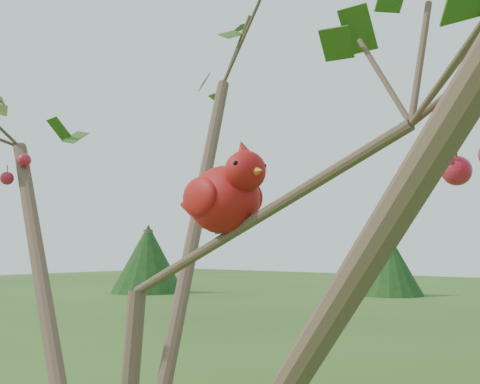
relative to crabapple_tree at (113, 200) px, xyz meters
The scene contains 2 objects.
crabapple_tree is the anchor object (origin of this frame).
cardinal 0.21m from the crabapple_tree, 29.72° to the left, with size 0.24×0.15×0.17m.
Camera 1 is at (0.87, -0.70, 2.04)m, focal length 45.00 mm.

